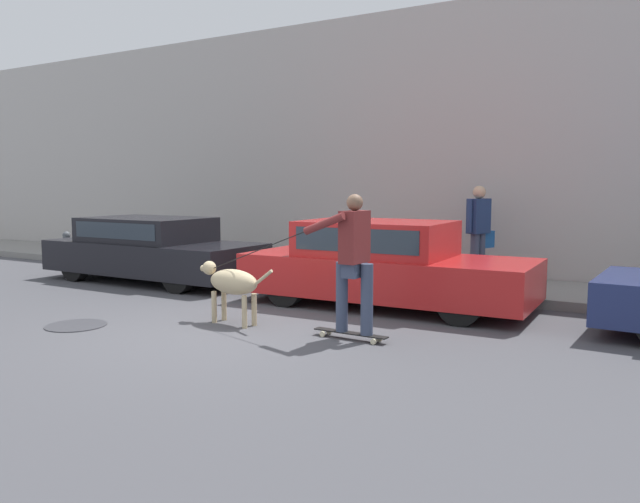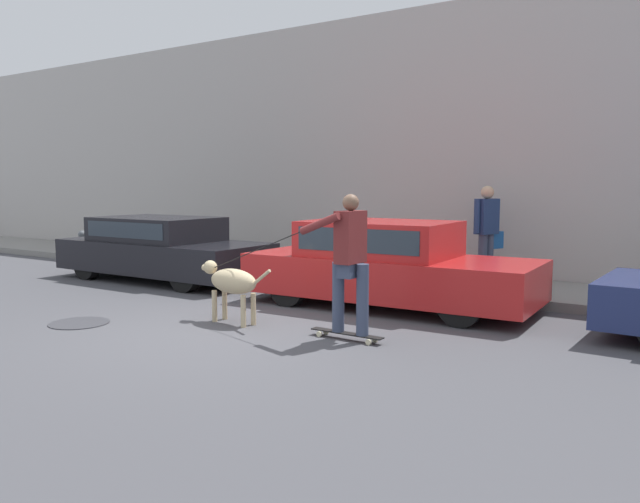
{
  "view_description": "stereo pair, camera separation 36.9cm",
  "coord_description": "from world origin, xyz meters",
  "px_view_note": "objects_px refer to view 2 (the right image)",
  "views": [
    {
      "loc": [
        4.91,
        -6.02,
        1.86
      ],
      "look_at": [
        0.62,
        1.23,
        0.95
      ],
      "focal_mm": 35.0,
      "sensor_mm": 36.0,
      "label": 1
    },
    {
      "loc": [
        5.22,
        -5.82,
        1.86
      ],
      "look_at": [
        0.62,
        1.23,
        0.95
      ],
      "focal_mm": 35.0,
      "sensor_mm": 36.0,
      "label": 2
    }
  ],
  "objects_px": {
    "parked_car_1": "(387,266)",
    "dog": "(232,282)",
    "skateboarder": "(349,258)",
    "fire_hydrant": "(83,246)",
    "parked_car_0": "(162,249)",
    "pedestrian_with_bag": "(487,229)"
  },
  "relations": [
    {
      "from": "parked_car_0",
      "to": "fire_hydrant",
      "type": "bearing_deg",
      "value": 168.31
    },
    {
      "from": "parked_car_1",
      "to": "dog",
      "type": "distance_m",
      "value": 2.47
    },
    {
      "from": "parked_car_1",
      "to": "fire_hydrant",
      "type": "bearing_deg",
      "value": 173.3
    },
    {
      "from": "dog",
      "to": "skateboarder",
      "type": "xyz_separation_m",
      "value": [
        1.79,
        0.06,
        0.44
      ]
    },
    {
      "from": "dog",
      "to": "pedestrian_with_bag",
      "type": "bearing_deg",
      "value": -108.04
    },
    {
      "from": "skateboarder",
      "to": "parked_car_0",
      "type": "bearing_deg",
      "value": -19.36
    },
    {
      "from": "skateboarder",
      "to": "fire_hydrant",
      "type": "relative_size",
      "value": 3.41
    },
    {
      "from": "parked_car_1",
      "to": "dog",
      "type": "xyz_separation_m",
      "value": [
        -1.23,
        -2.14,
        -0.07
      ]
    },
    {
      "from": "dog",
      "to": "skateboarder",
      "type": "height_order",
      "value": "skateboarder"
    },
    {
      "from": "parked_car_0",
      "to": "skateboarder",
      "type": "xyz_separation_m",
      "value": [
        5.45,
        -2.08,
        0.39
      ]
    },
    {
      "from": "skateboarder",
      "to": "pedestrian_with_bag",
      "type": "bearing_deg",
      "value": -91.07
    },
    {
      "from": "dog",
      "to": "skateboarder",
      "type": "relative_size",
      "value": 0.48
    },
    {
      "from": "parked_car_0",
      "to": "pedestrian_with_bag",
      "type": "distance_m",
      "value": 6.14
    },
    {
      "from": "dog",
      "to": "pedestrian_with_bag",
      "type": "height_order",
      "value": "pedestrian_with_bag"
    },
    {
      "from": "parked_car_1",
      "to": "pedestrian_with_bag",
      "type": "distance_m",
      "value": 2.5
    },
    {
      "from": "fire_hydrant",
      "to": "skateboarder",
      "type": "bearing_deg",
      "value": -17.48
    },
    {
      "from": "parked_car_0",
      "to": "fire_hydrant",
      "type": "distance_m",
      "value": 3.53
    },
    {
      "from": "parked_car_1",
      "to": "skateboarder",
      "type": "xyz_separation_m",
      "value": [
        0.56,
        -2.08,
        0.37
      ]
    },
    {
      "from": "parked_car_0",
      "to": "parked_car_1",
      "type": "xyz_separation_m",
      "value": [
        4.89,
        -0.0,
        0.02
      ]
    },
    {
      "from": "parked_car_0",
      "to": "dog",
      "type": "height_order",
      "value": "parked_car_0"
    },
    {
      "from": "skateboarder",
      "to": "pedestrian_with_bag",
      "type": "distance_m",
      "value": 4.43
    },
    {
      "from": "parked_car_1",
      "to": "skateboarder",
      "type": "height_order",
      "value": "skateboarder"
    }
  ]
}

